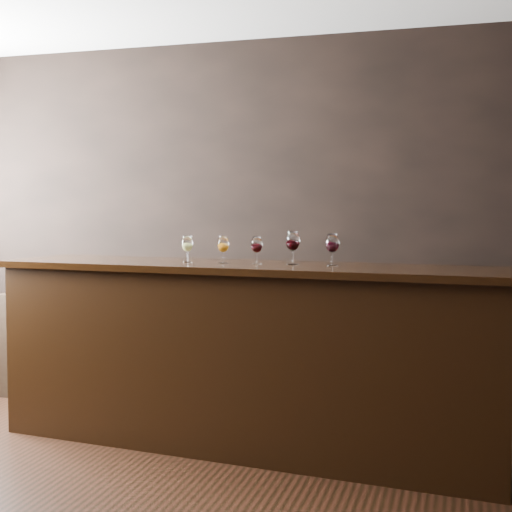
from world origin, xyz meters
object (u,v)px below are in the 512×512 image
(bar_counter, at_px, (246,359))
(back_bar_shelf, at_px, (134,349))
(glass_white, at_px, (187,244))
(glass_red_a, at_px, (257,245))
(glass_red_c, at_px, (332,244))
(glass_amber, at_px, (223,245))
(glass_red_b, at_px, (293,242))

(bar_counter, distance_m, back_bar_shelf, 1.41)
(back_bar_shelf, height_order, glass_white, glass_white)
(glass_red_a, relative_size, glass_red_c, 0.88)
(back_bar_shelf, bearing_deg, glass_amber, -37.30)
(bar_counter, xyz_separation_m, back_bar_shelf, (-1.16, 0.78, -0.15))
(back_bar_shelf, relative_size, glass_red_a, 13.20)
(back_bar_shelf, relative_size, glass_red_c, 11.63)
(bar_counter, relative_size, back_bar_shelf, 1.40)
(back_bar_shelf, bearing_deg, glass_white, -45.14)
(glass_red_c, bearing_deg, back_bar_shelf, 155.44)
(glass_red_b, distance_m, glass_red_c, 0.26)
(glass_amber, height_order, glass_red_c, glass_red_c)
(glass_amber, height_order, glass_red_a, same)
(back_bar_shelf, height_order, glass_amber, glass_amber)
(bar_counter, bearing_deg, glass_red_b, 13.17)
(back_bar_shelf, relative_size, glass_amber, 13.27)
(back_bar_shelf, bearing_deg, bar_counter, -34.04)
(glass_red_b, xyz_separation_m, glass_red_c, (0.25, -0.03, -0.01))
(back_bar_shelf, height_order, glass_red_b, glass_red_b)
(bar_counter, height_order, glass_red_c, glass_red_c)
(glass_amber, distance_m, glass_red_c, 0.71)
(back_bar_shelf, xyz_separation_m, glass_red_b, (1.45, -0.75, 0.89))
(glass_red_a, distance_m, glass_red_c, 0.48)
(glass_red_b, bearing_deg, back_bar_shelf, 152.75)
(bar_counter, bearing_deg, back_bar_shelf, 151.97)
(glass_red_b, bearing_deg, glass_amber, -178.21)
(bar_counter, distance_m, glass_red_a, 0.72)
(glass_red_a, bearing_deg, bar_counter, -166.10)
(back_bar_shelf, distance_m, glass_red_b, 1.86)
(glass_amber, distance_m, glass_red_b, 0.45)
(glass_red_b, bearing_deg, glass_red_a, -174.76)
(bar_counter, height_order, glass_amber, glass_amber)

